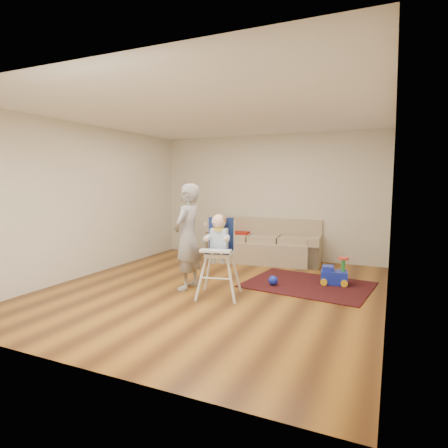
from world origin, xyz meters
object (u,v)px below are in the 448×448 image
at_px(sofa, 265,241).
at_px(high_chair, 219,257).
at_px(side_table, 222,244).
at_px(adult, 187,237).
at_px(toy_ball, 273,280).
at_px(ride_on_toy, 334,270).

bearing_deg(sofa, high_chair, -92.57).
distance_m(side_table, high_chair, 3.04).
distance_m(side_table, adult, 2.72).
bearing_deg(toy_ball, sofa, 112.52).
bearing_deg(toy_ball, ride_on_toy, 28.31).
relative_size(sofa, ride_on_toy, 5.24).
distance_m(sofa, adult, 2.49).
height_order(sofa, adult, adult).
distance_m(toy_ball, high_chair, 1.15).
bearing_deg(ride_on_toy, high_chair, -146.51).
bearing_deg(adult, ride_on_toy, 118.09).
bearing_deg(side_table, high_chair, -66.28).
height_order(sofa, toy_ball, sofa).
height_order(ride_on_toy, adult, adult).
relative_size(toy_ball, adult, 0.09).
bearing_deg(high_chair, side_table, 100.43).
bearing_deg(adult, toy_ball, 118.86).
bearing_deg(ride_on_toy, side_table, 143.02).
distance_m(sofa, toy_ball, 1.90).
bearing_deg(sofa, side_table, 164.54).
distance_m(side_table, toy_ball, 2.62).
relative_size(side_table, toy_ball, 3.57).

